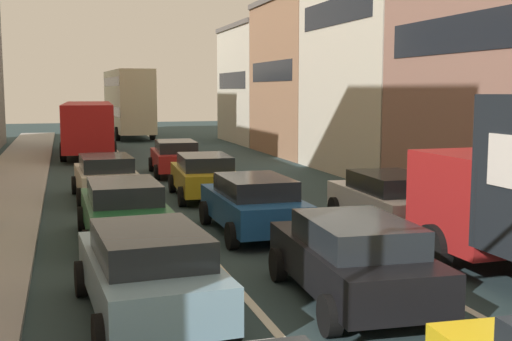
{
  "coord_description": "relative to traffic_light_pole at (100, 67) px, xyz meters",
  "views": [
    {
      "loc": [
        -4.69,
        -3.91,
        3.67
      ],
      "look_at": [
        0.0,
        12.0,
        1.6
      ],
      "focal_mm": 45.87,
      "sensor_mm": 36.0,
      "label": 1
    }
  ],
  "objects": [
    {
      "name": "sedan_centre_lane_fifth",
      "position": [
        4.32,
        23.3,
        -3.02
      ],
      "size": [
        2.24,
        4.39,
        1.49
      ],
      "rotation": [
        0.0,
        0.0,
        1.52
      ],
      "color": "#A51E1E",
      "rests_on": "ground"
    },
    {
      "name": "building_row_right",
      "position": [
        14.35,
        21.48,
        1.08
      ],
      "size": [
        7.2,
        43.9,
        12.82
      ],
      "rotation": [
        0.0,
        0.0,
        -1.57
      ],
      "color": "beige",
      "rests_on": "ground"
    },
    {
      "name": "wagon_left_lane_second",
      "position": [
        0.99,
        5.9,
        -3.02
      ],
      "size": [
        2.28,
        4.4,
        1.49
      ],
      "rotation": [
        0.0,
        0.0,
        1.63
      ],
      "color": "#759EB7",
      "rests_on": "ground"
    },
    {
      "name": "lane_stripe_right",
      "position": [
        6.15,
        19.55,
        -3.81
      ],
      "size": [
        0.16,
        60.0,
        0.01
      ],
      "primitive_type": "cube",
      "color": "silver",
      "rests_on": "ground"
    },
    {
      "name": "coupe_centre_lane_fourth",
      "position": [
        4.25,
        17.06,
        -3.02
      ],
      "size": [
        2.25,
        4.39,
        1.49
      ],
      "rotation": [
        0.0,
        0.0,
        1.52
      ],
      "color": "#B29319",
      "rests_on": "ground"
    },
    {
      "name": "traffic_light_pole",
      "position": [
        0.0,
        0.0,
        0.0
      ],
      "size": [
        3.58,
        0.38,
        5.5
      ],
      "color": "#2D2D33",
      "rests_on": "ground"
    },
    {
      "name": "lane_stripe_left",
      "position": [
        2.75,
        19.55,
        -3.81
      ],
      "size": [
        0.16,
        60.0,
        0.01
      ],
      "primitive_type": "cube",
      "color": "silver",
      "rests_on": "ground"
    },
    {
      "name": "sedan_left_lane_third",
      "position": [
        1.08,
        11.44,
        -3.02
      ],
      "size": [
        2.12,
        4.33,
        1.49
      ],
      "rotation": [
        0.0,
        0.0,
        1.59
      ],
      "color": "#19592D",
      "rests_on": "ground"
    },
    {
      "name": "bus_far_queue_secondary",
      "position": [
        4.54,
        46.21,
        -0.99
      ],
      "size": [
        3.12,
        10.59,
        5.06
      ],
      "rotation": [
        0.0,
        0.0,
        1.61
      ],
      "color": "#BFB793",
      "rests_on": "ground"
    },
    {
      "name": "hatchback_centre_lane_third",
      "position": [
        4.31,
        11.32,
        -3.02
      ],
      "size": [
        2.07,
        4.3,
        1.49
      ],
      "rotation": [
        0.0,
        0.0,
        1.57
      ],
      "color": "#194C8C",
      "rests_on": "ground"
    },
    {
      "name": "sedan_left_lane_fourth",
      "position": [
        1.05,
        17.73,
        -3.02
      ],
      "size": [
        2.19,
        4.36,
        1.49
      ],
      "rotation": [
        0.0,
        0.0,
        1.61
      ],
      "color": "beige",
      "rests_on": "ground"
    },
    {
      "name": "sidewalk_left",
      "position": [
        -2.25,
        19.55,
        -3.75
      ],
      "size": [
        2.6,
        64.0,
        0.14
      ],
      "primitive_type": "cube",
      "color": "#9F9F9F",
      "rests_on": "ground"
    },
    {
      "name": "sedan_centre_lane_second",
      "position": [
        4.46,
        5.69,
        -3.02
      ],
      "size": [
        2.25,
        4.39,
        1.49
      ],
      "rotation": [
        0.0,
        0.0,
        1.52
      ],
      "color": "black",
      "rests_on": "ground"
    },
    {
      "name": "sedan_right_lane_behind_truck",
      "position": [
        7.91,
        10.92,
        -3.02
      ],
      "size": [
        2.2,
        4.37,
        1.49
      ],
      "rotation": [
        0.0,
        0.0,
        1.53
      ],
      "color": "silver",
      "rests_on": "ground"
    },
    {
      "name": "bus_mid_queue_primary",
      "position": [
        1.08,
        33.16,
        -2.06
      ],
      "size": [
        3.15,
        10.6,
        2.9
      ],
      "rotation": [
        0.0,
        0.0,
        1.53
      ],
      "color": "#B21919",
      "rests_on": "ground"
    }
  ]
}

